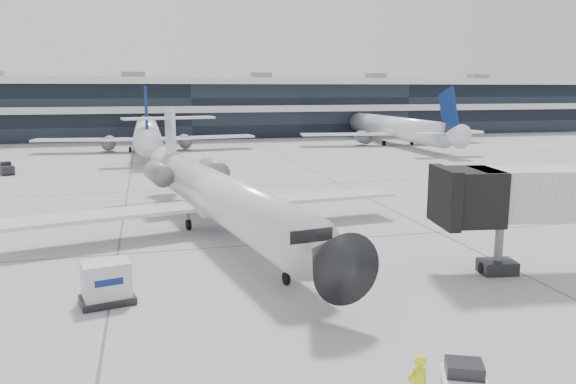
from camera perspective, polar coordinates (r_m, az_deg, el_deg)
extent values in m
plane|color=gray|center=(34.18, 0.12, -5.17)|extent=(220.00, 220.00, 0.00)
cube|color=black|center=(114.26, -10.20, 8.20)|extent=(170.00, 22.00, 10.00)
cylinder|color=silver|center=(35.73, -6.84, -0.50)|extent=(7.31, 25.80, 2.89)
cone|color=black|center=(22.82, 4.10, -6.78)|extent=(3.37, 3.45, 2.89)
cone|color=silver|center=(49.60, -11.91, 2.80)|extent=(3.30, 3.85, 2.75)
cube|color=silver|center=(35.55, -18.11, -2.24)|extent=(12.10, 5.55, 0.24)
cube|color=silver|center=(39.41, 2.40, -0.51)|extent=(12.00, 4.00, 0.24)
cylinder|color=slate|center=(43.54, -13.02, 1.85)|extent=(2.21, 3.86, 1.61)
cylinder|color=slate|center=(44.55, -7.62, 2.22)|extent=(2.21, 3.86, 1.61)
cube|color=silver|center=(48.73, -11.85, 5.33)|extent=(0.78, 2.79, 4.82)
cube|color=silver|center=(49.03, -12.03, 7.36)|extent=(7.89, 3.03, 0.17)
cylinder|color=black|center=(27.06, -0.19, -8.77)|extent=(0.29, 0.62, 0.60)
cylinder|color=black|center=(37.77, -10.08, -3.28)|extent=(0.37, 0.72, 0.69)
cylinder|color=black|center=(38.65, -5.45, -2.85)|extent=(0.37, 0.72, 0.69)
cube|color=black|center=(28.99, 18.07, -0.41)|extent=(2.92, 3.39, 2.67)
cylinder|color=slate|center=(30.26, 20.61, -5.32)|extent=(0.42, 0.42, 2.67)
cube|color=black|center=(30.53, 20.49, -7.13)|extent=(1.90, 1.58, 0.67)
cube|color=black|center=(17.98, 17.47, -16.85)|extent=(1.32, 1.22, 0.48)
cube|color=black|center=(26.11, -17.88, -10.32)|extent=(2.56, 2.12, 0.27)
cube|color=white|center=(25.80, -18.00, -8.42)|extent=(2.23, 1.87, 1.56)
cone|color=#F1530C|center=(41.05, -2.49, -2.13)|extent=(0.34, 0.34, 0.53)
cube|color=#F1530C|center=(41.10, -2.49, -2.47)|extent=(0.47, 0.47, 0.03)
cube|color=black|center=(68.19, -26.68, 2.04)|extent=(1.99, 2.45, 0.87)
cube|color=black|center=(68.59, -26.79, 2.57)|extent=(1.32, 1.22, 0.48)
cylinder|color=black|center=(68.90, -27.21, 1.81)|extent=(0.33, 0.46, 0.43)
cylinder|color=black|center=(69.09, -26.34, 1.90)|extent=(0.33, 0.46, 0.43)
cylinder|color=black|center=(67.39, -26.97, 1.66)|extent=(0.33, 0.46, 0.43)
cylinder|color=black|center=(67.58, -26.09, 1.75)|extent=(0.33, 0.46, 0.43)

